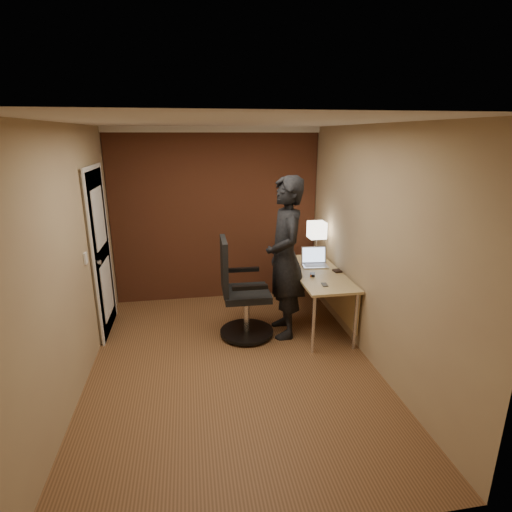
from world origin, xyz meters
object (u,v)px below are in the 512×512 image
object	(u,v)px
desk	(322,281)
phone	(325,285)
laptop	(314,260)
mouse	(312,275)
person	(285,258)
wallet	(337,271)
desk_lamp	(317,230)
office_chair	(240,295)

from	to	relation	value
desk	phone	bearing A→B (deg)	-106.30
desk	laptop	distance (m)	0.32
mouse	person	xyz separation A→B (m)	(-0.35, -0.01, 0.23)
desk	wallet	size ratio (longest dim) A/B	13.64
desk_lamp	wallet	world-z (taller)	desk_lamp
desk	person	xyz separation A→B (m)	(-0.54, -0.16, 0.38)
wallet	office_chair	distance (m)	1.28
wallet	office_chair	size ratio (longest dim) A/B	0.09
office_chair	person	bearing A→B (deg)	-0.13
office_chair	mouse	bearing A→B (deg)	0.53
phone	person	size ratio (longest dim) A/B	0.06
mouse	office_chair	size ratio (longest dim) A/B	0.08
wallet	phone	bearing A→B (deg)	-126.40
mouse	phone	bearing A→B (deg)	-64.03
wallet	laptop	bearing A→B (deg)	123.37
person	office_chair	bearing A→B (deg)	-89.19
desk	mouse	size ratio (longest dim) A/B	15.00
person	wallet	bearing A→B (deg)	99.63
phone	office_chair	world-z (taller)	office_chair
person	desk	bearing A→B (deg)	107.53
mouse	desk_lamp	bearing A→B (deg)	87.07
laptop	office_chair	bearing A→B (deg)	-158.32
desk_lamp	wallet	size ratio (longest dim) A/B	4.86
wallet	office_chair	bearing A→B (deg)	-175.13
phone	person	bearing A→B (deg)	146.06
desk_lamp	phone	xyz separation A→B (m)	(-0.19, -0.95, -0.41)
mouse	person	distance (m)	0.42
desk	desk_lamp	world-z (taller)	desk_lamp
laptop	wallet	size ratio (longest dim) A/B	3.22
desk	mouse	xyz separation A→B (m)	(-0.18, -0.15, 0.14)
phone	office_chair	xyz separation A→B (m)	(-0.95, 0.32, -0.20)
desk	office_chair	size ratio (longest dim) A/B	1.23
laptop	person	bearing A→B (deg)	-140.23
desk_lamp	phone	world-z (taller)	desk_lamp
phone	desk	bearing A→B (deg)	78.06
phone	mouse	bearing A→B (deg)	102.34
desk_lamp	desk	bearing A→B (deg)	-96.71
desk_lamp	person	world-z (taller)	person
person	desk_lamp	bearing A→B (deg)	138.07
laptop	office_chair	size ratio (longest dim) A/B	0.29
phone	office_chair	size ratio (longest dim) A/B	0.09
wallet	person	bearing A→B (deg)	-171.31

